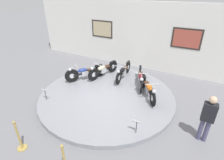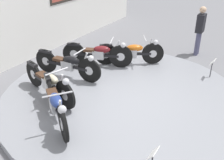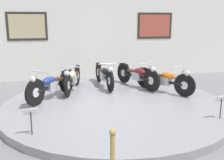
{
  "view_description": "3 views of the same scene",
  "coord_description": "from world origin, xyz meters",
  "px_view_note": "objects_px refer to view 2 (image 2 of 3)",
  "views": [
    {
      "loc": [
        3.18,
        -5.5,
        4.17
      ],
      "look_at": [
        0.03,
        0.4,
        0.64
      ],
      "focal_mm": 28.0,
      "sensor_mm": 36.0,
      "label": 1
    },
    {
      "loc": [
        -4.69,
        -2.54,
        3.32
      ],
      "look_at": [
        -0.26,
        0.14,
        0.59
      ],
      "focal_mm": 42.0,
      "sensor_mm": 36.0,
      "label": 2
    },
    {
      "loc": [
        -1.41,
        -6.22,
        2.21
      ],
      "look_at": [
        -0.01,
        0.42,
        0.65
      ],
      "focal_mm": 42.0,
      "sensor_mm": 36.0,
      "label": 3
    }
  ],
  "objects_px": {
    "motorcycle_maroon": "(98,53)",
    "visitor_standing": "(200,28)",
    "motorcycle_cream": "(49,82)",
    "motorcycle_blue": "(55,103)",
    "motorcycle_black": "(68,63)",
    "info_placard_front_centre": "(212,64)",
    "info_placard_front_left": "(153,157)",
    "motorcycle_orange": "(131,52)"
  },
  "relations": [
    {
      "from": "info_placard_front_left",
      "to": "motorcycle_black",
      "type": "bearing_deg",
      "value": 58.84
    },
    {
      "from": "motorcycle_maroon",
      "to": "motorcycle_orange",
      "type": "height_order",
      "value": "motorcycle_maroon"
    },
    {
      "from": "motorcycle_black",
      "to": "info_placard_front_centre",
      "type": "distance_m",
      "value": 3.72
    },
    {
      "from": "info_placard_front_left",
      "to": "info_placard_front_centre",
      "type": "relative_size",
      "value": 1.0
    },
    {
      "from": "motorcycle_blue",
      "to": "info_placard_front_centre",
      "type": "height_order",
      "value": "motorcycle_blue"
    },
    {
      "from": "motorcycle_black",
      "to": "visitor_standing",
      "type": "relative_size",
      "value": 1.26
    },
    {
      "from": "motorcycle_black",
      "to": "visitor_standing",
      "type": "xyz_separation_m",
      "value": [
        3.75,
        -2.35,
        0.33
      ]
    },
    {
      "from": "motorcycle_cream",
      "to": "info_placard_front_left",
      "type": "bearing_deg",
      "value": -107.75
    },
    {
      "from": "motorcycle_blue",
      "to": "visitor_standing",
      "type": "height_order",
      "value": "visitor_standing"
    },
    {
      "from": "motorcycle_cream",
      "to": "motorcycle_blue",
      "type": "bearing_deg",
      "value": -129.56
    },
    {
      "from": "motorcycle_black",
      "to": "motorcycle_orange",
      "type": "bearing_deg",
      "value": -32.35
    },
    {
      "from": "motorcycle_maroon",
      "to": "visitor_standing",
      "type": "xyz_separation_m",
      "value": [
        2.75,
        -2.07,
        0.33
      ]
    },
    {
      "from": "motorcycle_blue",
      "to": "motorcycle_cream",
      "type": "distance_m",
      "value": 0.94
    },
    {
      "from": "info_placard_front_left",
      "to": "motorcycle_maroon",
      "type": "bearing_deg",
      "value": 44.89
    },
    {
      "from": "info_placard_front_left",
      "to": "visitor_standing",
      "type": "xyz_separation_m",
      "value": [
        5.68,
        0.84,
        0.36
      ]
    },
    {
      "from": "motorcycle_maroon",
      "to": "info_placard_front_centre",
      "type": "distance_m",
      "value": 3.06
    },
    {
      "from": "info_placard_front_centre",
      "to": "visitor_standing",
      "type": "height_order",
      "value": "visitor_standing"
    },
    {
      "from": "motorcycle_black",
      "to": "info_placard_front_centre",
      "type": "bearing_deg",
      "value": -58.93
    },
    {
      "from": "visitor_standing",
      "to": "motorcycle_blue",
      "type": "bearing_deg",
      "value": 165.83
    },
    {
      "from": "motorcycle_blue",
      "to": "motorcycle_black",
      "type": "distance_m",
      "value": 1.88
    },
    {
      "from": "motorcycle_orange",
      "to": "info_placard_front_centre",
      "type": "xyz_separation_m",
      "value": [
        0.34,
        -2.18,
        -0.01
      ]
    },
    {
      "from": "motorcycle_maroon",
      "to": "info_placard_front_centre",
      "type": "relative_size",
      "value": 3.68
    },
    {
      "from": "motorcycle_blue",
      "to": "visitor_standing",
      "type": "xyz_separation_m",
      "value": [
        5.34,
        -1.35,
        0.32
      ]
    },
    {
      "from": "motorcycle_maroon",
      "to": "visitor_standing",
      "type": "height_order",
      "value": "visitor_standing"
    },
    {
      "from": "motorcycle_orange",
      "to": "info_placard_front_centre",
      "type": "relative_size",
      "value": 3.29
    },
    {
      "from": "motorcycle_cream",
      "to": "motorcycle_orange",
      "type": "distance_m",
      "value": 2.68
    },
    {
      "from": "motorcycle_black",
      "to": "motorcycle_orange",
      "type": "distance_m",
      "value": 1.88
    },
    {
      "from": "motorcycle_orange",
      "to": "info_placard_front_left",
      "type": "height_order",
      "value": "motorcycle_orange"
    },
    {
      "from": "info_placard_front_left",
      "to": "visitor_standing",
      "type": "bearing_deg",
      "value": 8.42
    },
    {
      "from": "motorcycle_blue",
      "to": "motorcycle_cream",
      "type": "relative_size",
      "value": 0.86
    },
    {
      "from": "motorcycle_orange",
      "to": "motorcycle_maroon",
      "type": "bearing_deg",
      "value": 129.13
    },
    {
      "from": "motorcycle_black",
      "to": "motorcycle_orange",
      "type": "xyz_separation_m",
      "value": [
        1.59,
        -1.0,
        -0.01
      ]
    },
    {
      "from": "visitor_standing",
      "to": "motorcycle_black",
      "type": "bearing_deg",
      "value": 147.92
    },
    {
      "from": "motorcycle_maroon",
      "to": "visitor_standing",
      "type": "distance_m",
      "value": 3.46
    },
    {
      "from": "motorcycle_blue",
      "to": "motorcycle_orange",
      "type": "relative_size",
      "value": 0.98
    },
    {
      "from": "motorcycle_black",
      "to": "info_placard_front_centre",
      "type": "xyz_separation_m",
      "value": [
        1.92,
        -3.19,
        -0.02
      ]
    },
    {
      "from": "info_placard_front_centre",
      "to": "info_placard_front_left",
      "type": "bearing_deg",
      "value": 180.0
    },
    {
      "from": "motorcycle_cream",
      "to": "info_placard_front_left",
      "type": "distance_m",
      "value": 3.05
    },
    {
      "from": "motorcycle_orange",
      "to": "info_placard_front_left",
      "type": "xyz_separation_m",
      "value": [
        -3.51,
        -2.18,
        -0.01
      ]
    },
    {
      "from": "motorcycle_blue",
      "to": "motorcycle_orange",
      "type": "xyz_separation_m",
      "value": [
        3.18,
        -0.0,
        -0.02
      ]
    },
    {
      "from": "motorcycle_black",
      "to": "motorcycle_maroon",
      "type": "distance_m",
      "value": 1.03
    },
    {
      "from": "motorcycle_blue",
      "to": "info_placard_front_centre",
      "type": "xyz_separation_m",
      "value": [
        3.51,
        -2.19,
        -0.03
      ]
    }
  ]
}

